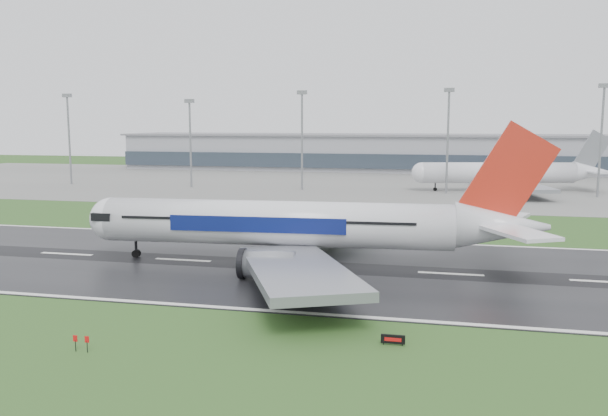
# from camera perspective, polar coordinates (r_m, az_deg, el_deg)

# --- Properties ---
(ground) EXTENTS (520.00, 520.00, 0.00)m
(ground) POSITION_cam_1_polar(r_m,az_deg,el_deg) (90.56, 0.61, -5.49)
(ground) COLOR #264B1B
(ground) RESTS_ON ground
(runway) EXTENTS (400.00, 45.00, 0.10)m
(runway) POSITION_cam_1_polar(r_m,az_deg,el_deg) (90.55, 0.61, -5.46)
(runway) COLOR black
(runway) RESTS_ON ground
(apron) EXTENTS (400.00, 130.00, 0.08)m
(apron) POSITION_cam_1_polar(r_m,az_deg,el_deg) (213.00, 7.59, 2.24)
(apron) COLOR slate
(apron) RESTS_ON ground
(terminal) EXTENTS (240.00, 36.00, 15.00)m
(terminal) POSITION_cam_1_polar(r_m,az_deg,el_deg) (272.12, 8.73, 5.03)
(terminal) COLOR gray
(terminal) RESTS_ON ground
(main_airliner) EXTENTS (72.43, 69.38, 20.21)m
(main_airliner) POSITION_cam_1_polar(r_m,az_deg,el_deg) (90.70, 0.38, 1.08)
(main_airliner) COLOR silver
(main_airliner) RESTS_ON runway
(parked_airliner) EXTENTS (71.84, 68.62, 17.90)m
(parked_airliner) POSITION_cam_1_polar(r_m,az_deg,el_deg) (198.13, 18.24, 4.09)
(parked_airliner) COLOR silver
(parked_airliner) RESTS_ON apron
(runway_sign) EXTENTS (2.31, 0.58, 1.04)m
(runway_sign) POSITION_cam_1_polar(r_m,az_deg,el_deg) (60.53, 8.23, -11.98)
(runway_sign) COLOR black
(runway_sign) RESTS_ON ground
(floodmast_0) EXTENTS (0.64, 0.64, 29.18)m
(floodmast_0) POSITION_cam_1_polar(r_m,az_deg,el_deg) (222.90, -20.88, 5.79)
(floodmast_0) COLOR gray
(floodmast_0) RESTS_ON ground
(floodmast_1) EXTENTS (0.64, 0.64, 27.08)m
(floodmast_1) POSITION_cam_1_polar(r_m,az_deg,el_deg) (202.32, -10.46, 5.71)
(floodmast_1) COLOR gray
(floodmast_1) RESTS_ON ground
(floodmast_2) EXTENTS (0.64, 0.64, 29.38)m
(floodmast_2) POSITION_cam_1_polar(r_m,az_deg,el_deg) (190.97, -0.19, 6.06)
(floodmast_2) COLOR gray
(floodmast_2) RESTS_ON ground
(floodmast_3) EXTENTS (0.64, 0.64, 29.65)m
(floodmast_3) POSITION_cam_1_polar(r_m,az_deg,el_deg) (186.28, 13.14, 5.84)
(floodmast_3) COLOR gray
(floodmast_3) RESTS_ON ground
(floodmast_4) EXTENTS (0.64, 0.64, 30.37)m
(floodmast_4) POSITION_cam_1_polar(r_m,az_deg,el_deg) (191.24, 25.76, 5.42)
(floodmast_4) COLOR gray
(floodmast_4) RESTS_ON ground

